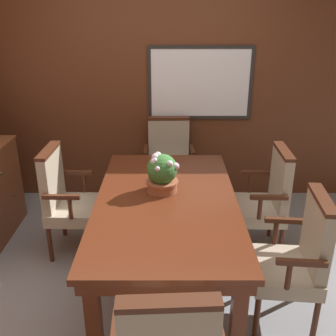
% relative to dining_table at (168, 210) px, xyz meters
% --- Properties ---
extents(ground_plane, '(14.00, 14.00, 0.00)m').
position_rel_dining_table_xyz_m(ground_plane, '(-0.10, -0.09, -0.64)').
color(ground_plane, gray).
extents(wall_back, '(7.20, 0.08, 2.45)m').
position_rel_dining_table_xyz_m(wall_back, '(-0.09, 1.61, 0.59)').
color(wall_back, '#5B2D19').
rests_on(wall_back, ground_plane).
extents(dining_table, '(1.09, 1.93, 0.73)m').
position_rel_dining_table_xyz_m(dining_table, '(0.00, 0.00, 0.00)').
color(dining_table, '#562614').
rests_on(dining_table, ground_plane).
extents(chair_left_far, '(0.46, 0.55, 0.99)m').
position_rel_dining_table_xyz_m(chair_left_far, '(-0.90, 0.43, -0.11)').
color(chair_left_far, '#472314').
rests_on(chair_left_far, ground_plane).
extents(chair_right_near, '(0.49, 0.57, 0.99)m').
position_rel_dining_table_xyz_m(chair_right_near, '(0.90, -0.46, -0.11)').
color(chair_right_near, '#472314').
rests_on(chair_right_near, ground_plane).
extents(chair_right_far, '(0.46, 0.55, 0.99)m').
position_rel_dining_table_xyz_m(chair_right_far, '(0.89, 0.42, -0.11)').
color(chair_right_far, '#472314').
rests_on(chair_right_far, ground_plane).
extents(chair_head_far, '(0.55, 0.46, 0.99)m').
position_rel_dining_table_xyz_m(chair_head_far, '(0.02, 1.36, -0.11)').
color(chair_head_far, '#472314').
rests_on(chair_head_far, ground_plane).
extents(potted_plant, '(0.26, 0.26, 0.33)m').
position_rel_dining_table_xyz_m(potted_plant, '(-0.03, 0.14, 0.25)').
color(potted_plant, '#9E5638').
rests_on(potted_plant, dining_table).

